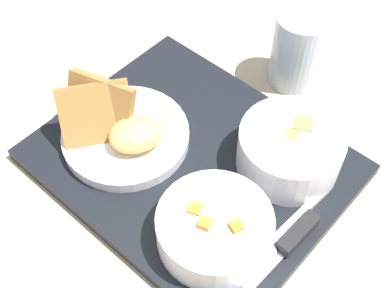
{
  "coord_description": "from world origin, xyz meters",
  "views": [
    {
      "loc": [
        -0.23,
        0.35,
        0.58
      ],
      "look_at": [
        0.0,
        0.0,
        0.05
      ],
      "focal_mm": 50.0,
      "sensor_mm": 36.0,
      "label": 1
    }
  ],
  "objects_px": {
    "glass_water": "(297,53)",
    "bowl_soup": "(290,148)",
    "knife": "(291,241)",
    "plate_main": "(120,130)",
    "spoon": "(271,242)",
    "bowl_salad": "(214,227)"
  },
  "relations": [
    {
      "from": "bowl_soup",
      "to": "knife",
      "type": "height_order",
      "value": "bowl_soup"
    },
    {
      "from": "plate_main",
      "to": "spoon",
      "type": "distance_m",
      "value": 0.24
    },
    {
      "from": "spoon",
      "to": "plate_main",
      "type": "bearing_deg",
      "value": -84.32
    },
    {
      "from": "spoon",
      "to": "glass_water",
      "type": "height_order",
      "value": "glass_water"
    },
    {
      "from": "glass_water",
      "to": "spoon",
      "type": "bearing_deg",
      "value": 112.07
    },
    {
      "from": "bowl_salad",
      "to": "glass_water",
      "type": "distance_m",
      "value": 0.31
    },
    {
      "from": "bowl_soup",
      "to": "knife",
      "type": "bearing_deg",
      "value": 119.45
    },
    {
      "from": "plate_main",
      "to": "spoon",
      "type": "height_order",
      "value": "plate_main"
    },
    {
      "from": "plate_main",
      "to": "knife",
      "type": "distance_m",
      "value": 0.26
    },
    {
      "from": "bowl_salad",
      "to": "bowl_soup",
      "type": "xyz_separation_m",
      "value": [
        -0.02,
        -0.14,
        0.01
      ]
    },
    {
      "from": "bowl_soup",
      "to": "glass_water",
      "type": "distance_m",
      "value": 0.18
    },
    {
      "from": "bowl_soup",
      "to": "knife",
      "type": "xyz_separation_m",
      "value": [
        -0.06,
        0.1,
        -0.03
      ]
    },
    {
      "from": "bowl_soup",
      "to": "spoon",
      "type": "bearing_deg",
      "value": 108.88
    },
    {
      "from": "bowl_soup",
      "to": "glass_water",
      "type": "height_order",
      "value": "glass_water"
    },
    {
      "from": "bowl_salad",
      "to": "bowl_soup",
      "type": "bearing_deg",
      "value": -98.14
    },
    {
      "from": "knife",
      "to": "glass_water",
      "type": "distance_m",
      "value": 0.29
    },
    {
      "from": "plate_main",
      "to": "spoon",
      "type": "relative_size",
      "value": 1.1
    },
    {
      "from": "glass_water",
      "to": "bowl_soup",
      "type": "bearing_deg",
      "value": 114.26
    },
    {
      "from": "knife",
      "to": "bowl_soup",
      "type": "bearing_deg",
      "value": -140.58
    },
    {
      "from": "bowl_salad",
      "to": "knife",
      "type": "distance_m",
      "value": 0.09
    },
    {
      "from": "bowl_soup",
      "to": "knife",
      "type": "relative_size",
      "value": 0.76
    },
    {
      "from": "spoon",
      "to": "glass_water",
      "type": "bearing_deg",
      "value": -146.33
    }
  ]
}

